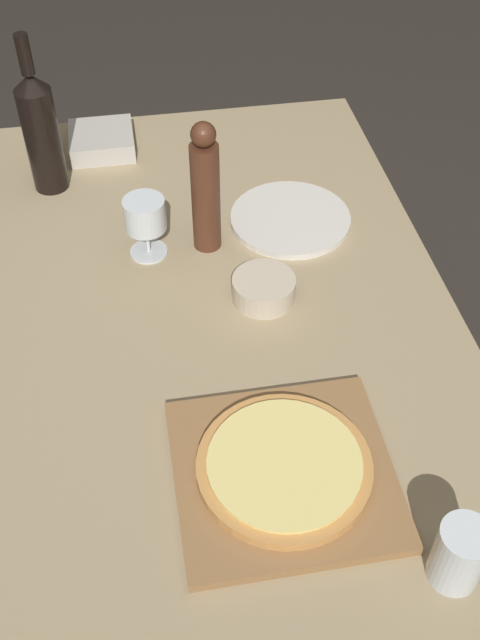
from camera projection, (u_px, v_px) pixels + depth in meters
name	position (u px, v px, depth m)	size (l,w,h in m)	color
ground_plane	(224.00, 532.00, 1.87)	(12.00, 12.00, 0.00)	#2D2823
dining_table	(219.00, 364.00, 1.42)	(0.91, 1.57, 0.72)	#9E8966
cutting_board	(284.00, 473.00, 1.14)	(0.33, 0.32, 0.02)	olive
pizza	(284.00, 466.00, 1.12)	(0.27, 0.27, 0.02)	#C68947
wine_bottle	(41.00, 130.00, 1.58)	(0.08, 0.08, 0.35)	black
pepper_mill	(205.00, 190.00, 1.44)	(0.06, 0.06, 0.28)	#4C2819
wine_glass	(145.00, 217.00, 1.45)	(0.08, 0.08, 0.13)	silver
small_bowl	(264.00, 289.00, 1.41)	(0.12, 0.12, 0.05)	beige
drinking_tumbler	(460.00, 554.00, 1.00)	(0.07, 0.07, 0.11)	silver
dinner_plate	(290.00, 219.00, 1.58)	(0.25, 0.25, 0.01)	silver
food_container	(102.00, 141.00, 1.77)	(0.15, 0.15, 0.05)	#BCB7AD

